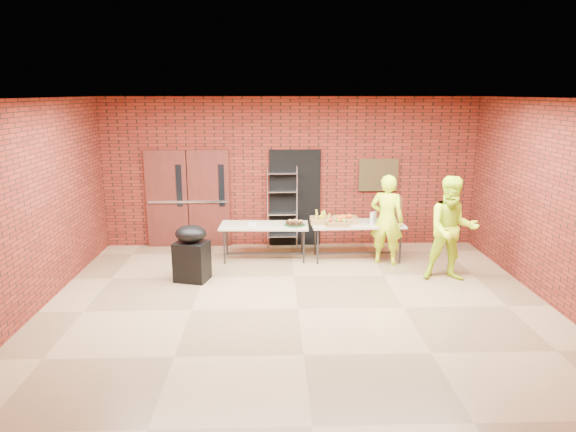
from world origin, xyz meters
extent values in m
cube|color=olive|center=(0.00, 0.00, -0.02)|extent=(8.00, 7.00, 0.04)
cube|color=silver|center=(0.00, 0.00, 3.22)|extent=(8.00, 7.00, 0.04)
cube|color=maroon|center=(0.00, 3.52, 1.60)|extent=(8.00, 0.04, 3.20)
cube|color=maroon|center=(0.00, -3.52, 1.60)|extent=(8.00, 0.04, 3.20)
cube|color=maroon|center=(-4.02, 0.00, 1.60)|extent=(0.04, 7.00, 3.20)
cube|color=maroon|center=(4.02, 0.00, 1.60)|extent=(0.04, 7.00, 3.20)
cube|color=#4F1E16|center=(-2.65, 3.44, 1.05)|extent=(0.88, 0.08, 2.10)
cube|color=#4F1E16|center=(-1.75, 3.44, 1.05)|extent=(0.88, 0.08, 2.10)
cube|color=black|center=(-2.37, 3.39, 1.35)|extent=(0.12, 0.02, 0.90)
cube|color=black|center=(-1.47, 3.39, 1.35)|extent=(0.12, 0.02, 0.90)
cube|color=#BAB9C1|center=(-2.20, 3.38, 1.00)|extent=(1.70, 0.04, 0.05)
cube|color=black|center=(0.10, 3.46, 1.05)|extent=(1.10, 0.06, 2.10)
cube|color=#43341B|center=(1.90, 3.45, 1.55)|extent=(0.85, 0.04, 0.70)
cube|color=tan|center=(-0.55, 2.48, 0.70)|extent=(1.78, 0.80, 0.04)
cube|color=#2D2E32|center=(-0.55, 2.48, 0.12)|extent=(1.55, 0.10, 0.03)
cylinder|color=#2D2E32|center=(-1.33, 2.77, 0.34)|extent=(0.03, 0.03, 0.68)
cylinder|color=#2D2E32|center=(0.22, 2.77, 0.34)|extent=(0.03, 0.03, 0.68)
cylinder|color=#2D2E32|center=(-1.33, 2.18, 0.34)|extent=(0.03, 0.03, 0.68)
cylinder|color=#2D2E32|center=(0.22, 2.18, 0.34)|extent=(0.03, 0.03, 0.68)
cube|color=tan|center=(1.30, 2.42, 0.73)|extent=(1.84, 0.81, 0.04)
cube|color=#2D2E32|center=(1.30, 2.42, 0.12)|extent=(1.62, 0.09, 0.03)
cylinder|color=#2D2E32|center=(0.49, 2.73, 0.35)|extent=(0.04, 0.04, 0.71)
cylinder|color=#2D2E32|center=(2.11, 2.73, 0.35)|extent=(0.04, 0.04, 0.71)
cylinder|color=#2D2E32|center=(0.49, 2.12, 0.35)|extent=(0.04, 0.04, 0.71)
cylinder|color=#2D2E32|center=(2.11, 2.12, 0.35)|extent=(0.04, 0.04, 0.71)
cube|color=#A77E43|center=(0.60, 2.43, 0.79)|extent=(0.47, 0.36, 0.07)
cube|color=#A77E43|center=(1.07, 2.47, 0.79)|extent=(0.47, 0.36, 0.07)
cube|color=#A77E43|center=(0.88, 2.23, 0.78)|extent=(0.44, 0.34, 0.07)
cylinder|color=#12441D|center=(0.05, 2.41, 0.73)|extent=(0.41, 0.41, 0.02)
cube|color=silver|center=(-0.79, 2.44, 0.75)|extent=(0.18, 0.12, 0.06)
cube|color=brown|center=(1.98, 2.55, 1.00)|extent=(0.39, 0.35, 0.51)
cylinder|color=silver|center=(1.57, 2.33, 0.87)|extent=(0.08, 0.08, 0.23)
cylinder|color=silver|center=(1.75, 2.19, 0.88)|extent=(0.09, 0.09, 0.26)
cylinder|color=silver|center=(1.64, 2.41, 0.87)|extent=(0.08, 0.08, 0.23)
cube|color=black|center=(-1.83, 1.32, 0.36)|extent=(0.66, 0.59, 0.71)
ellipsoid|color=black|center=(-1.83, 1.32, 0.86)|extent=(0.65, 0.60, 0.30)
imported|color=#CEF71B|center=(1.82, 2.14, 0.88)|extent=(0.76, 0.65, 1.77)
imported|color=#CEF71B|center=(2.77, 1.21, 0.94)|extent=(0.98, 0.80, 1.87)
camera|label=1|loc=(-0.39, -7.41, 3.28)|focal=32.00mm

